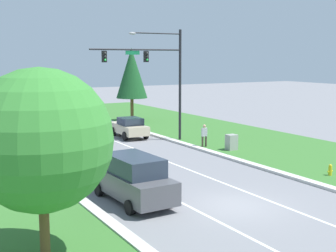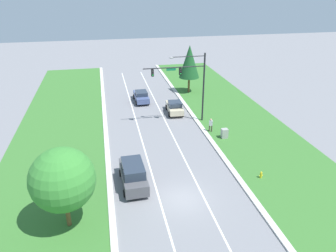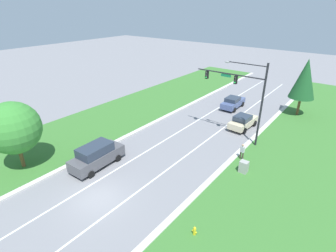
% 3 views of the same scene
% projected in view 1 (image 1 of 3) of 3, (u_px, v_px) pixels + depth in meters
% --- Properties ---
extents(ground_plane, '(160.00, 160.00, 0.00)m').
position_uv_depth(ground_plane, '(235.00, 206.00, 20.42)').
color(ground_plane, slate).
extents(curb_strip_right, '(0.50, 90.00, 0.15)m').
position_uv_depth(curb_strip_right, '(326.00, 187.00, 23.18)').
color(curb_strip_right, beige).
rests_on(curb_strip_right, ground_plane).
extents(curb_strip_left, '(0.50, 90.00, 0.15)m').
position_uv_depth(curb_strip_left, '(116.00, 228.00, 17.63)').
color(curb_strip_left, beige).
rests_on(curb_strip_left, ground_plane).
extents(lane_stripe_inner_left, '(0.14, 81.00, 0.01)m').
position_uv_depth(lane_stripe_inner_left, '(201.00, 213.00, 19.53)').
color(lane_stripe_inner_left, white).
rests_on(lane_stripe_inner_left, ground_plane).
extents(lane_stripe_inner_right, '(0.14, 81.00, 0.01)m').
position_uv_depth(lane_stripe_inner_right, '(267.00, 200.00, 21.30)').
color(lane_stripe_inner_right, white).
rests_on(lane_stripe_inner_right, ground_plane).
extents(traffic_signal_mast, '(7.39, 0.41, 8.53)m').
position_uv_depth(traffic_signal_mast, '(157.00, 68.00, 34.78)').
color(traffic_signal_mast, black).
rests_on(traffic_signal_mast, ground_plane).
extents(graphite_suv, '(2.27, 5.15, 2.12)m').
position_uv_depth(graphite_suv, '(133.00, 178.00, 20.92)').
color(graphite_suv, '#4C4C51').
rests_on(graphite_suv, ground_plane).
extents(champagne_sedan, '(2.20, 4.41, 1.63)m').
position_uv_depth(champagne_sedan, '(129.00, 127.00, 37.87)').
color(champagne_sedan, beige).
rests_on(champagne_sedan, ground_plane).
extents(slate_blue_sedan, '(2.05, 4.60, 1.62)m').
position_uv_depth(slate_blue_sedan, '(64.00, 123.00, 40.61)').
color(slate_blue_sedan, '#475684').
rests_on(slate_blue_sedan, ground_plane).
extents(utility_cabinet, '(0.70, 0.60, 1.15)m').
position_uv_depth(utility_cabinet, '(231.00, 143.00, 32.39)').
color(utility_cabinet, '#9E9E99').
rests_on(utility_cabinet, ground_plane).
extents(pedestrian, '(0.42, 0.30, 1.69)m').
position_uv_depth(pedestrian, '(204.00, 135.00, 33.47)').
color(pedestrian, '#42382D').
rests_on(pedestrian, ground_plane).
extents(fire_hydrant, '(0.34, 0.20, 0.70)m').
position_uv_depth(fire_hydrant, '(330.00, 171.00, 25.39)').
color(fire_hydrant, gold).
rests_on(fire_hydrant, ground_plane).
extents(conifer_near_right_tree, '(3.10, 3.10, 7.39)m').
position_uv_depth(conifer_near_right_tree, '(132.00, 73.00, 46.29)').
color(conifer_near_right_tree, brown).
rests_on(conifer_near_right_tree, ground_plane).
extents(oak_near_left_tree, '(4.50, 4.50, 6.16)m').
position_uv_depth(oak_near_left_tree, '(41.00, 140.00, 14.37)').
color(oak_near_left_tree, brown).
rests_on(oak_near_left_tree, ground_plane).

